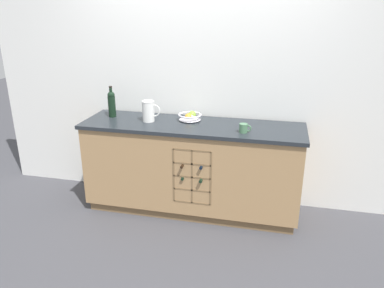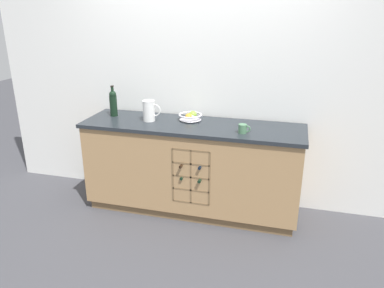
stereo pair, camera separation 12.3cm
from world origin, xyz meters
The scene contains 7 objects.
ground_plane centered at (0.00, 0.00, 0.00)m, with size 14.00×14.00×0.00m, color #424247.
back_wall centered at (0.00, 0.35, 1.27)m, with size 4.49×0.06×2.55m, color white.
kitchen_island centered at (0.00, 0.00, 0.46)m, with size 2.13×0.63×0.92m.
fruit_bowl centered at (-0.05, 0.12, 0.96)m, with size 0.23×0.23×0.09m.
white_pitcher centered at (-0.43, 0.00, 1.02)m, with size 0.18×0.12×0.20m.
ceramic_mug centered at (0.50, -0.14, 0.96)m, with size 0.11×0.07×0.08m.
standing_wine_bottle centered at (-0.85, 0.07, 1.05)m, with size 0.08×0.08×0.31m.
Camera 1 is at (0.77, -3.31, 1.98)m, focal length 35.00 mm.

